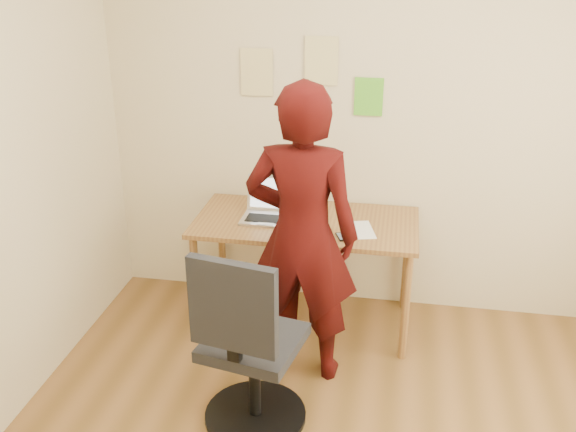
% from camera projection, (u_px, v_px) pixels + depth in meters
% --- Properties ---
extents(room, '(3.58, 3.58, 2.78)m').
position_uv_depth(room, '(345.00, 224.00, 2.49)').
color(room, brown).
rests_on(room, ground).
extents(desk, '(1.40, 0.70, 0.74)m').
position_uv_depth(desk, '(306.00, 233.00, 4.08)').
color(desk, olive).
rests_on(desk, ground).
extents(laptop, '(0.34, 0.30, 0.24)m').
position_uv_depth(laptop, '(270.00, 210.00, 4.07)').
color(laptop, '#BBBBC3').
rests_on(laptop, desk).
extents(paper_sheet, '(0.25, 0.31, 0.00)m').
position_uv_depth(paper_sheet, '(357.00, 230.00, 3.91)').
color(paper_sheet, white).
rests_on(paper_sheet, desk).
extents(phone, '(0.09, 0.12, 0.01)m').
position_uv_depth(phone, '(342.00, 237.00, 3.81)').
color(phone, black).
rests_on(phone, desk).
extents(wall_note_left, '(0.21, 0.00, 0.30)m').
position_uv_depth(wall_note_left, '(257.00, 72.00, 4.09)').
color(wall_note_left, '#DFCD85').
rests_on(wall_note_left, room).
extents(wall_note_mid, '(0.21, 0.00, 0.30)m').
position_uv_depth(wall_note_mid, '(321.00, 61.00, 3.99)').
color(wall_note_mid, '#DFCD85').
rests_on(wall_note_mid, room).
extents(wall_note_right, '(0.18, 0.00, 0.24)m').
position_uv_depth(wall_note_right, '(369.00, 97.00, 4.02)').
color(wall_note_right, '#5ABB2A').
rests_on(wall_note_right, room).
extents(office_chair, '(0.54, 0.56, 1.05)m').
position_uv_depth(office_chair, '(248.00, 355.00, 3.22)').
color(office_chair, black).
rests_on(office_chair, ground).
extents(person, '(0.65, 0.44, 1.74)m').
position_uv_depth(person, '(302.00, 236.00, 3.52)').
color(person, '#340807').
rests_on(person, ground).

